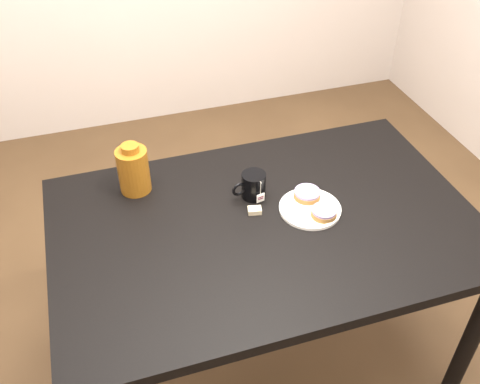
% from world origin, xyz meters
% --- Properties ---
extents(ground_plane, '(4.00, 4.00, 0.00)m').
position_xyz_m(ground_plane, '(0.00, 0.00, 0.00)').
color(ground_plane, brown).
extents(table, '(1.40, 0.90, 0.75)m').
position_xyz_m(table, '(0.00, 0.00, 0.67)').
color(table, black).
rests_on(table, ground_plane).
extents(plate, '(0.21, 0.21, 0.02)m').
position_xyz_m(plate, '(0.16, 0.01, 0.76)').
color(plate, white).
rests_on(plate, table).
extents(bagel_back, '(0.09, 0.09, 0.03)m').
position_xyz_m(bagel_back, '(0.17, 0.06, 0.77)').
color(bagel_back, brown).
rests_on(bagel_back, plate).
extents(bagel_front, '(0.11, 0.11, 0.03)m').
position_xyz_m(bagel_front, '(0.19, -0.04, 0.77)').
color(bagel_front, brown).
rests_on(bagel_front, plate).
extents(mug, '(0.13, 0.10, 0.09)m').
position_xyz_m(mug, '(0.00, 0.14, 0.80)').
color(mug, black).
rests_on(mug, table).
extents(teabag_pouch, '(0.05, 0.04, 0.02)m').
position_xyz_m(teabag_pouch, '(-0.02, 0.05, 0.76)').
color(teabag_pouch, '#C6B793').
rests_on(teabag_pouch, table).
extents(bagel_package, '(0.11, 0.11, 0.19)m').
position_xyz_m(bagel_package, '(-0.38, 0.30, 0.84)').
color(bagel_package, '#60320C').
rests_on(bagel_package, table).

